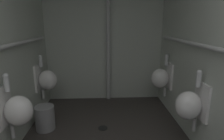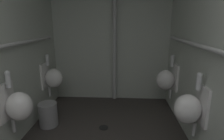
{
  "view_description": "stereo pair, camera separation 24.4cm",
  "coord_description": "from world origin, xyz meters",
  "px_view_note": "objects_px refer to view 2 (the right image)",
  "views": [
    {
      "loc": [
        -0.03,
        -0.21,
        1.52
      ],
      "look_at": [
        0.09,
        2.16,
        0.92
      ],
      "focal_mm": 29.8,
      "sensor_mm": 36.0,
      "label": 1
    },
    {
      "loc": [
        0.21,
        -0.21,
        1.52
      ],
      "look_at": [
        0.09,
        2.16,
        0.92
      ],
      "focal_mm": 29.8,
      "sensor_mm": 36.0,
      "label": 2
    }
  ],
  "objects_px": {
    "waste_bin": "(48,114)",
    "urinal_left_far": "(53,78)",
    "urinal_right_mid": "(189,108)",
    "urinal_left_mid": "(18,105)",
    "urinal_right_far": "(167,79)",
    "floor_drain": "(104,127)",
    "standpipe_back_wall": "(115,33)"
  },
  "relations": [
    {
      "from": "urinal_left_mid",
      "to": "urinal_right_mid",
      "type": "distance_m",
      "value": 1.95
    },
    {
      "from": "urinal_right_far",
      "to": "floor_drain",
      "type": "bearing_deg",
      "value": -151.03
    },
    {
      "from": "urinal_right_far",
      "to": "waste_bin",
      "type": "relative_size",
      "value": 2.11
    },
    {
      "from": "waste_bin",
      "to": "urinal_left_mid",
      "type": "bearing_deg",
      "value": -98.83
    },
    {
      "from": "urinal_right_far",
      "to": "urinal_right_mid",
      "type": "bearing_deg",
      "value": -90.0
    },
    {
      "from": "urinal_right_far",
      "to": "urinal_left_far",
      "type": "bearing_deg",
      "value": -179.67
    },
    {
      "from": "urinal_right_far",
      "to": "floor_drain",
      "type": "xyz_separation_m",
      "value": [
        -1.02,
        -0.56,
        -0.6
      ]
    },
    {
      "from": "standpipe_back_wall",
      "to": "floor_drain",
      "type": "height_order",
      "value": "standpipe_back_wall"
    },
    {
      "from": "waste_bin",
      "to": "standpipe_back_wall",
      "type": "bearing_deg",
      "value": 47.27
    },
    {
      "from": "urinal_left_far",
      "to": "urinal_right_far",
      "type": "bearing_deg",
      "value": 0.33
    },
    {
      "from": "urinal_right_mid",
      "to": "floor_drain",
      "type": "distance_m",
      "value": 1.29
    },
    {
      "from": "floor_drain",
      "to": "waste_bin",
      "type": "distance_m",
      "value": 0.86
    },
    {
      "from": "urinal_left_mid",
      "to": "urinal_right_far",
      "type": "relative_size",
      "value": 1.0
    },
    {
      "from": "standpipe_back_wall",
      "to": "urinal_right_mid",
      "type": "bearing_deg",
      "value": -60.48
    },
    {
      "from": "waste_bin",
      "to": "urinal_left_far",
      "type": "bearing_deg",
      "value": 99.9
    },
    {
      "from": "urinal_left_mid",
      "to": "floor_drain",
      "type": "relative_size",
      "value": 5.39
    },
    {
      "from": "standpipe_back_wall",
      "to": "waste_bin",
      "type": "height_order",
      "value": "standpipe_back_wall"
    },
    {
      "from": "urinal_right_mid",
      "to": "urinal_left_mid",
      "type": "bearing_deg",
      "value": -178.89
    },
    {
      "from": "urinal_right_far",
      "to": "standpipe_back_wall",
      "type": "xyz_separation_m",
      "value": [
        -0.9,
        0.5,
        0.73
      ]
    },
    {
      "from": "urinal_right_far",
      "to": "waste_bin",
      "type": "bearing_deg",
      "value": -163.92
    },
    {
      "from": "urinal_right_mid",
      "to": "urinal_right_far",
      "type": "distance_m",
      "value": 1.09
    },
    {
      "from": "floor_drain",
      "to": "waste_bin",
      "type": "relative_size",
      "value": 0.39
    },
    {
      "from": "urinal_left_far",
      "to": "standpipe_back_wall",
      "type": "relative_size",
      "value": 0.29
    },
    {
      "from": "standpipe_back_wall",
      "to": "floor_drain",
      "type": "bearing_deg",
      "value": -96.33
    },
    {
      "from": "urinal_left_mid",
      "to": "waste_bin",
      "type": "bearing_deg",
      "value": 81.17
    },
    {
      "from": "urinal_left_far",
      "to": "floor_drain",
      "type": "relative_size",
      "value": 5.39
    },
    {
      "from": "waste_bin",
      "to": "urinal_right_mid",
      "type": "bearing_deg",
      "value": -16.53
    },
    {
      "from": "urinal_left_far",
      "to": "waste_bin",
      "type": "bearing_deg",
      "value": -80.1
    },
    {
      "from": "urinal_right_mid",
      "to": "waste_bin",
      "type": "distance_m",
      "value": 1.99
    },
    {
      "from": "urinal_left_far",
      "to": "waste_bin",
      "type": "height_order",
      "value": "urinal_left_far"
    },
    {
      "from": "urinal_right_far",
      "to": "floor_drain",
      "type": "height_order",
      "value": "urinal_right_far"
    },
    {
      "from": "urinal_left_far",
      "to": "standpipe_back_wall",
      "type": "height_order",
      "value": "standpipe_back_wall"
    }
  ]
}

